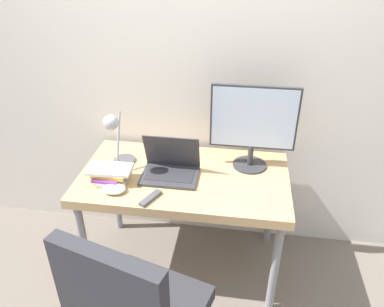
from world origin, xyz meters
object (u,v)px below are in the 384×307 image
object	(u,v)px
laptop	(170,168)
game_controller	(114,189)
monitor	(253,123)
desk_lamp	(115,135)
book_stack	(111,174)

from	to	relation	value
laptop	game_controller	distance (m)	0.37
laptop	monitor	bearing A→B (deg)	20.43
game_controller	laptop	bearing A→B (deg)	37.65
desk_lamp	game_controller	size ratio (longest dim) A/B	2.94
desk_lamp	book_stack	xyz separation A→B (m)	(-0.01, -0.12, -0.21)
laptop	desk_lamp	world-z (taller)	desk_lamp
laptop	monitor	world-z (taller)	monitor
desk_lamp	book_stack	world-z (taller)	desk_lamp
book_stack	desk_lamp	bearing A→B (deg)	85.78
game_controller	desk_lamp	bearing A→B (deg)	100.71
desk_lamp	game_controller	bearing A→B (deg)	-79.29
book_stack	game_controller	distance (m)	0.13
desk_lamp	game_controller	distance (m)	0.33
laptop	book_stack	xyz separation A→B (m)	(-0.35, -0.11, -0.01)
laptop	game_controller	xyz separation A→B (m)	(-0.29, -0.23, -0.03)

